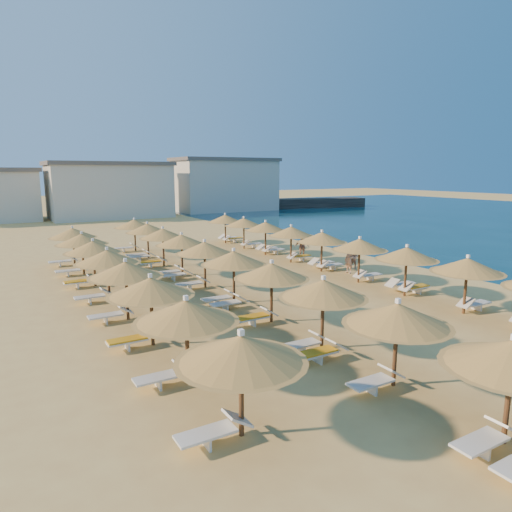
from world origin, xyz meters
TOP-DOWN VIEW (x-y plane):
  - ground at (0.00, 0.00)m, footprint 220.00×220.00m
  - jetty at (28.88, 45.98)m, footprint 30.19×9.97m
  - hotel_blocks at (2.60, 45.77)m, footprint 49.64×11.07m
  - parasol_row_east at (3.79, 0.32)m, footprint 3.05×35.62m
  - parasol_row_west at (-3.95, 0.32)m, footprint 3.05×35.62m
  - parasol_row_inland at (-8.90, 1.94)m, footprint 3.05×25.85m
  - loungers at (-1.84, 0.55)m, footprint 15.84×34.02m
  - beachgoer_a at (4.88, 2.32)m, footprint 0.43×0.61m
  - beachgoer_c at (5.09, 7.38)m, footprint 1.04×0.95m
  - beachgoer_b at (5.94, 3.11)m, footprint 0.69×0.83m

SIDE VIEW (x-z plane):
  - ground at x=0.00m, z-range 0.00..0.00m
  - loungers at x=-1.84m, z-range 0.01..0.67m
  - jetty at x=28.88m, z-range 0.00..1.50m
  - beachgoer_b at x=5.94m, z-range 0.00..1.54m
  - beachgoer_a at x=4.88m, z-range 0.00..1.60m
  - beachgoer_c at x=5.09m, z-range 0.00..1.71m
  - parasol_row_inland at x=-8.90m, z-range 0.78..3.36m
  - parasol_row_east at x=3.79m, z-range 0.78..3.36m
  - parasol_row_west at x=-3.95m, z-range 0.78..3.36m
  - hotel_blocks at x=2.60m, z-range -0.35..7.75m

